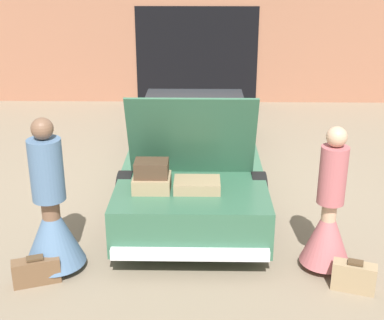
# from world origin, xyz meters

# --- Properties ---
(ground_plane) EXTENTS (40.00, 40.00, 0.00)m
(ground_plane) POSITION_xyz_m (0.00, 0.00, 0.00)
(ground_plane) COLOR #7F705B
(garage_wall_back) EXTENTS (12.00, 0.14, 2.80)m
(garage_wall_back) POSITION_xyz_m (0.00, 4.74, 1.39)
(garage_wall_back) COLOR #9E664C
(garage_wall_back) RESTS_ON ground_plane
(car) EXTENTS (1.83, 5.44, 1.78)m
(car) POSITION_xyz_m (-0.00, 0.01, 0.54)
(car) COLOR #336047
(car) RESTS_ON ground_plane
(person_left) EXTENTS (0.67, 0.67, 1.75)m
(person_left) POSITION_xyz_m (-1.50, -2.57, 0.62)
(person_left) COLOR brown
(person_left) RESTS_ON ground_plane
(person_right) EXTENTS (0.55, 0.55, 1.65)m
(person_right) POSITION_xyz_m (1.50, -2.50, 0.59)
(person_right) COLOR tan
(person_right) RESTS_ON ground_plane
(suitcase_beside_left_person) EXTENTS (0.52, 0.32, 0.31)m
(suitcase_beside_left_person) POSITION_xyz_m (-1.63, -2.86, 0.14)
(suitcase_beside_left_person) COLOR brown
(suitcase_beside_left_person) RESTS_ON ground_plane
(suitcase_beside_right_person) EXTENTS (0.47, 0.29, 0.34)m
(suitcase_beside_right_person) POSITION_xyz_m (1.70, -2.93, 0.16)
(suitcase_beside_right_person) COLOR #9E8460
(suitcase_beside_right_person) RESTS_ON ground_plane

